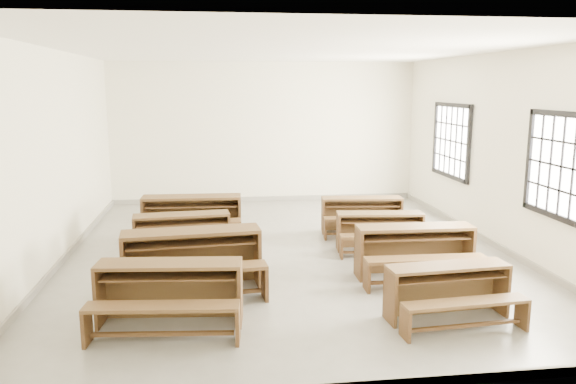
{
  "coord_description": "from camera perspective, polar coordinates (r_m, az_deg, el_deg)",
  "views": [
    {
      "loc": [
        -1.11,
        -8.67,
        2.65
      ],
      "look_at": [
        0.0,
        0.0,
        1.0
      ],
      "focal_mm": 35.0,
      "sensor_mm": 36.0,
      "label": 1
    }
  ],
  "objects": [
    {
      "name": "desk_set_4",
      "position": [
        6.78,
        16.03,
        -9.39
      ],
      "size": [
        1.47,
        0.84,
        0.64
      ],
      "rotation": [
        0.0,
        0.0,
        0.08
      ],
      "color": "brown",
      "rests_on": "ground"
    },
    {
      "name": "room",
      "position": [
        8.77,
        0.59,
        7.37
      ],
      "size": [
        8.5,
        8.5,
        3.2
      ],
      "color": "gray",
      "rests_on": "ground"
    },
    {
      "name": "desk_set_1",
      "position": [
        7.47,
        -9.71,
        -6.44
      ],
      "size": [
        1.87,
        1.09,
        0.81
      ],
      "rotation": [
        0.0,
        0.0,
        0.09
      ],
      "color": "brown",
      "rests_on": "ground"
    },
    {
      "name": "desk_set_0",
      "position": [
        6.48,
        -11.97,
        -9.68
      ],
      "size": [
        1.68,
        0.99,
        0.72
      ],
      "rotation": [
        0.0,
        0.0,
        -0.1
      ],
      "color": "brown",
      "rests_on": "ground"
    },
    {
      "name": "desk_set_5",
      "position": [
        8.07,
        12.82,
        -5.57
      ],
      "size": [
        1.65,
        0.89,
        0.73
      ],
      "rotation": [
        0.0,
        0.0,
        -0.03
      ],
      "color": "brown",
      "rests_on": "ground"
    },
    {
      "name": "desk_set_7",
      "position": [
        10.33,
        7.52,
        -2.08
      ],
      "size": [
        1.53,
        0.9,
        0.66
      ],
      "rotation": [
        0.0,
        0.0,
        -0.1
      ],
      "color": "brown",
      "rests_on": "ground"
    },
    {
      "name": "desk_set_3",
      "position": [
        9.93,
        -9.74,
        -2.27
      ],
      "size": [
        1.74,
        0.95,
        0.77
      ],
      "rotation": [
        0.0,
        0.0,
        -0.03
      ],
      "color": "brown",
      "rests_on": "ground"
    },
    {
      "name": "desk_set_6",
      "position": [
        9.27,
        9.35,
        -3.72
      ],
      "size": [
        1.46,
        0.86,
        0.63
      ],
      "rotation": [
        0.0,
        0.0,
        -0.1
      ],
      "color": "brown",
      "rests_on": "ground"
    },
    {
      "name": "desk_set_2",
      "position": [
        9.01,
        -10.7,
        -4.0
      ],
      "size": [
        1.56,
        0.9,
        0.67
      ],
      "rotation": [
        0.0,
        0.0,
        0.09
      ],
      "color": "brown",
      "rests_on": "ground"
    }
  ]
}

